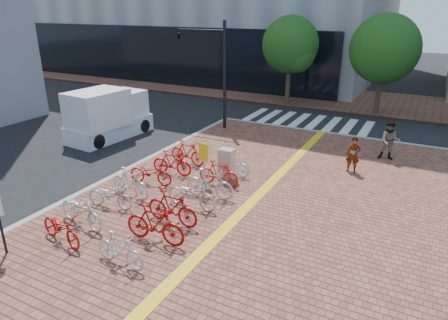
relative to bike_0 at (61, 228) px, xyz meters
The scene contains 25 objects.
ground 3.19m from the bike_0, 53.07° to the left, with size 120.00×120.00×0.00m, color black.
kerb_north 15.31m from the bike_0, 71.40° to the left, with size 14.00×0.25×0.15m, color gray.
far_sidewalk 23.59m from the bike_0, 85.42° to the left, with size 70.00×8.00×0.15m, color brown.
crosswalk 16.69m from the bike_0, 81.79° to the left, with size 7.50×4.00×0.01m.
street_trees 21.41m from the bike_0, 70.87° to the left, with size 16.20×4.60×6.35m.
bike_0 is the anchor object (origin of this frame).
bike_1 1.00m from the bike_0, 102.09° to the left, with size 0.70×2.00×1.05m, color silver.
bike_2 2.33m from the bike_0, 96.38° to the left, with size 0.60×1.71×0.90m, color #AAAAAE.
bike_3 3.31m from the bike_0, 93.54° to the left, with size 0.51×1.80×1.08m, color silver.
bike_4 4.54m from the bike_0, 92.99° to the left, with size 0.62×1.78×0.94m, color red.
bike_5 5.67m from the bike_0, 90.24° to the left, with size 0.49×1.73×1.04m, color red.
bike_6 6.94m from the bike_0, 90.83° to the left, with size 0.51×1.79×1.08m, color red.
bike_7 2.28m from the bike_0, ahead, with size 0.46×1.63×0.98m, color silver.
bike_8 2.74m from the bike_0, 28.20° to the left, with size 0.55×1.95×1.17m, color #A00D0B.
bike_9 3.29m from the bike_0, 47.00° to the left, with size 0.53×1.88×1.13m, color #A00B0D.
bike_10 4.23m from the bike_0, 58.46° to the left, with size 0.66×1.90×1.00m, color #A2A2A6.
bike_11 5.14m from the bike_0, 62.41° to the left, with size 0.52×1.84×1.10m, color silver.
bike_12 6.04m from the bike_0, 69.03° to the left, with size 0.47×1.66×1.00m, color red.
bike_13 7.14m from the bike_0, 72.03° to the left, with size 0.44×1.54×0.93m, color white.
pedestrian_a 11.40m from the bike_0, 55.56° to the left, with size 0.55×0.36×1.52m, color gray.
pedestrian_b 13.92m from the bike_0, 56.94° to the left, with size 0.85×0.66×1.75m, color #515866.
utility_box 6.66m from the bike_0, 70.98° to the left, with size 0.59×0.43×1.28m, color #B5B5BA.
yellow_sign 5.81m from the bike_0, 74.52° to the left, with size 0.44×0.16×1.64m.
traffic_light_pole 13.41m from the bike_0, 101.64° to the left, with size 3.11×1.20×5.80m.
box_truck 10.58m from the bike_0, 125.47° to the left, with size 2.37×4.76×2.66m.
Camera 1 is at (7.02, -9.22, 6.67)m, focal length 32.00 mm.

